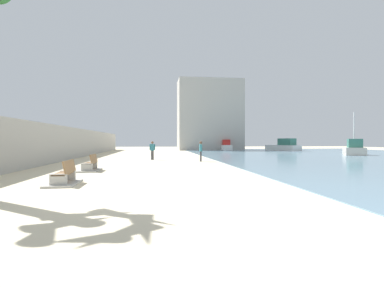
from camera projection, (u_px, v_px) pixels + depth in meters
ground_plane at (147, 160)px, 28.04m from camera, size 120.00×120.00×0.00m
seawall at (64, 143)px, 27.13m from camera, size 0.80×64.00×3.03m
water_bay at (383, 158)px, 30.91m from camera, size 36.00×68.00×0.04m
bench_near at (64, 179)px, 12.10m from camera, size 1.16×2.13×0.98m
bench_far at (90, 167)px, 17.50m from camera, size 1.11×2.11×0.98m
person_walking at (152, 149)px, 27.70m from camera, size 0.52×0.24×1.71m
person_standing at (201, 150)px, 25.41m from camera, size 0.23×0.53×1.72m
boat_far_left at (284, 146)px, 52.49m from camera, size 4.00×7.50×2.11m
boat_far_right at (354, 149)px, 36.34m from camera, size 3.93×4.83×5.26m
boat_distant at (225, 146)px, 55.17m from camera, size 2.02×5.18×7.37m
harbor_building at (210, 115)px, 57.07m from camera, size 12.00×6.00×13.20m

